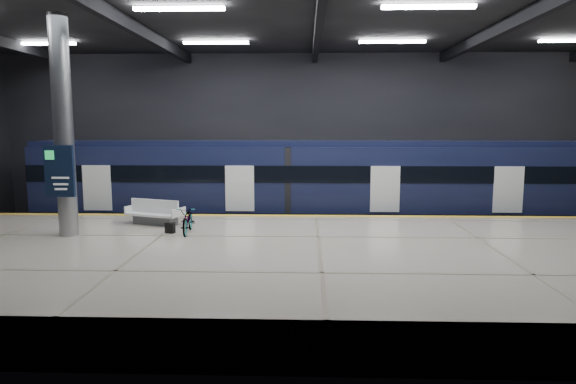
{
  "coord_description": "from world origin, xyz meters",
  "views": [
    {
      "loc": [
        -0.4,
        -16.94,
        4.6
      ],
      "look_at": [
        -1.03,
        1.5,
        2.2
      ],
      "focal_mm": 32.0,
      "sensor_mm": 36.0,
      "label": 1
    }
  ],
  "objects": [
    {
      "name": "ground",
      "position": [
        0.0,
        0.0,
        0.0
      ],
      "size": [
        30.0,
        30.0,
        0.0
      ],
      "primitive_type": "plane",
      "color": "black",
      "rests_on": "ground"
    },
    {
      "name": "room_shell",
      "position": [
        -0.0,
        0.0,
        5.72
      ],
      "size": [
        30.1,
        16.1,
        8.05
      ],
      "color": "black",
      "rests_on": "ground"
    },
    {
      "name": "platform",
      "position": [
        0.0,
        -2.5,
        0.55
      ],
      "size": [
        30.0,
        11.0,
        1.1
      ],
      "primitive_type": "cube",
      "color": "beige",
      "rests_on": "ground"
    },
    {
      "name": "safety_strip",
      "position": [
        0.0,
        2.75,
        1.11
      ],
      "size": [
        30.0,
        0.4,
        0.01
      ],
      "primitive_type": "cube",
      "color": "gold",
      "rests_on": "platform"
    },
    {
      "name": "rails",
      "position": [
        0.0,
        5.5,
        0.08
      ],
      "size": [
        30.0,
        1.52,
        0.16
      ],
      "color": "gray",
      "rests_on": "ground"
    },
    {
      "name": "train",
      "position": [
        1.67,
        5.5,
        2.06
      ],
      "size": [
        29.4,
        2.84,
        3.79
      ],
      "color": "black",
      "rests_on": "ground"
    },
    {
      "name": "bench",
      "position": [
        -5.74,
        0.85,
        1.42
      ],
      "size": [
        2.2,
        1.48,
        0.9
      ],
      "rotation": [
        0.0,
        0.0,
        -0.35
      ],
      "color": "#595B60",
      "rests_on": "platform"
    },
    {
      "name": "bicycle",
      "position": [
        -4.23,
        -0.6,
        1.54
      ],
      "size": [
        0.71,
        1.73,
        0.89
      ],
      "primitive_type": "imported",
      "rotation": [
        0.0,
        0.0,
        0.07
      ],
      "color": "#99999E",
      "rests_on": "platform"
    },
    {
      "name": "pannier_bag",
      "position": [
        -4.83,
        -0.6,
        1.28
      ],
      "size": [
        0.33,
        0.25,
        0.35
      ],
      "primitive_type": "cube",
      "rotation": [
        0.0,
        0.0,
        -0.24
      ],
      "color": "black",
      "rests_on": "platform"
    },
    {
      "name": "info_column",
      "position": [
        -8.0,
        -1.03,
        4.46
      ],
      "size": [
        0.9,
        0.78,
        6.9
      ],
      "color": "#9EA0A5",
      "rests_on": "platform"
    }
  ]
}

